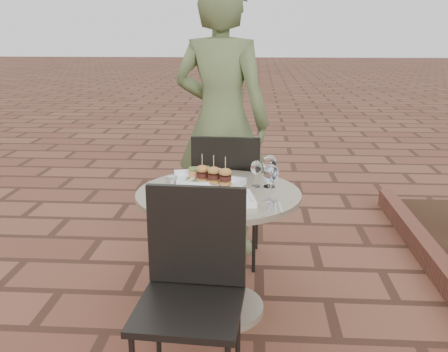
# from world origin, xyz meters

# --- Properties ---
(ground) EXTENTS (60.00, 60.00, 0.00)m
(ground) POSITION_xyz_m (0.00, 0.00, 0.00)
(ground) COLOR brown
(ground) RESTS_ON ground
(cafe_table) EXTENTS (0.90, 0.90, 0.73)m
(cafe_table) POSITION_xyz_m (0.18, -0.15, 0.48)
(cafe_table) COLOR gray
(cafe_table) RESTS_ON ground
(chair_far) EXTENTS (0.46, 0.46, 0.93)m
(chair_far) POSITION_xyz_m (0.19, 0.45, 0.55)
(chair_far) COLOR black
(chair_far) RESTS_ON ground
(chair_near) EXTENTS (0.47, 0.47, 0.93)m
(chair_near) POSITION_xyz_m (0.12, -0.80, 0.55)
(chair_near) COLOR black
(chair_near) RESTS_ON ground
(diner) EXTENTS (0.80, 0.64, 1.92)m
(diner) POSITION_xyz_m (0.13, 0.73, 0.96)
(diner) COLOR #4C5B32
(diner) RESTS_ON ground
(plate_salmon) EXTENTS (0.34, 0.34, 0.08)m
(plate_salmon) POSITION_xyz_m (0.05, 0.04, 0.75)
(plate_salmon) COLOR white
(plate_salmon) RESTS_ON cafe_table
(plate_sliders) EXTENTS (0.37, 0.37, 0.18)m
(plate_sliders) POSITION_xyz_m (0.15, -0.07, 0.77)
(plate_sliders) COLOR white
(plate_sliders) RESTS_ON cafe_table
(plate_tuna) EXTENTS (0.27, 0.27, 0.03)m
(plate_tuna) POSITION_xyz_m (0.26, -0.31, 0.74)
(plate_tuna) COLOR white
(plate_tuna) RESTS_ON cafe_table
(wine_glass_right) EXTENTS (0.08, 0.08, 0.19)m
(wine_glass_right) POSITION_xyz_m (0.46, -0.29, 0.87)
(wine_glass_right) COLOR white
(wine_glass_right) RESTS_ON cafe_table
(wine_glass_mid) EXTENTS (0.06, 0.06, 0.15)m
(wine_glass_mid) POSITION_xyz_m (0.38, -0.04, 0.84)
(wine_glass_mid) COLOR white
(wine_glass_mid) RESTS_ON cafe_table
(wine_glass_far) EXTENTS (0.08, 0.08, 0.18)m
(wine_glass_far) POSITION_xyz_m (0.46, -0.04, 0.86)
(wine_glass_far) COLOR white
(wine_glass_far) RESTS_ON cafe_table
(steel_ramekin) EXTENTS (0.08, 0.08, 0.05)m
(steel_ramekin) POSITION_xyz_m (-0.10, -0.04, 0.75)
(steel_ramekin) COLOR silver
(steel_ramekin) RESTS_ON cafe_table
(cutlery_set) EXTENTS (0.09, 0.19, 0.00)m
(cutlery_set) POSITION_xyz_m (0.48, -0.39, 0.73)
(cutlery_set) COLOR silver
(cutlery_set) RESTS_ON cafe_table
(planter_curb) EXTENTS (0.12, 3.00, 0.15)m
(planter_curb) POSITION_xyz_m (1.60, 0.30, 0.07)
(planter_curb) COLOR brown
(planter_curb) RESTS_ON ground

